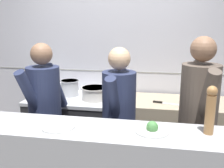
{
  "coord_description": "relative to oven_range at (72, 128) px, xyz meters",
  "views": [
    {
      "loc": [
        0.54,
        -1.99,
        1.83
      ],
      "look_at": [
        0.05,
        0.73,
        1.15
      ],
      "focal_mm": 42.0,
      "sensor_mm": 36.0,
      "label": 1
    }
  ],
  "objects": [
    {
      "name": "chefs_knife",
      "position": [
        1.19,
        -0.11,
        0.45
      ],
      "size": [
        0.37,
        0.1,
        0.02
      ],
      "color": "#B7BABF",
      "rests_on": "prep_counter"
    },
    {
      "name": "sauce_pot",
      "position": [
        -0.03,
        0.06,
        0.54
      ],
      "size": [
        0.23,
        0.23,
        0.2
      ],
      "color": "#B7BABF",
      "rests_on": "oven_range"
    },
    {
      "name": "plated_dish_dessert",
      "position": [
        1.06,
        -1.25,
        0.61
      ],
      "size": [
        0.26,
        0.26,
        0.09
      ],
      "color": "white",
      "rests_on": "pass_counter"
    },
    {
      "name": "stock_pot",
      "position": [
        -0.3,
        0.02,
        0.52
      ],
      "size": [
        0.3,
        0.3,
        0.15
      ],
      "color": "#B7BABF",
      "rests_on": "oven_range"
    },
    {
      "name": "plated_dish_appetiser",
      "position": [
        0.35,
        -1.3,
        0.6
      ],
      "size": [
        0.26,
        0.26,
        0.02
      ],
      "color": "white",
      "rests_on": "pass_counter"
    },
    {
      "name": "chef_sous",
      "position": [
        0.73,
        -0.7,
        0.45
      ],
      "size": [
        0.35,
        0.7,
        1.59
      ],
      "rotation": [
        0.0,
        0.0,
        -0.1
      ],
      "color": "black",
      "rests_on": "ground_plane"
    },
    {
      "name": "chef_head_cook",
      "position": [
        -0.03,
        -0.7,
        0.46
      ],
      "size": [
        0.41,
        0.7,
        1.62
      ],
      "rotation": [
        0.0,
        0.0,
        -0.28
      ],
      "color": "black",
      "rests_on": "ground_plane"
    },
    {
      "name": "oven_range",
      "position": [
        0.0,
        0.0,
        0.0
      ],
      "size": [
        1.05,
        0.71,
        0.87
      ],
      "color": "#232326",
      "rests_on": "ground_plane"
    },
    {
      "name": "braising_pot",
      "position": [
        0.33,
        -0.05,
        0.52
      ],
      "size": [
        0.33,
        0.33,
        0.16
      ],
      "color": "beige",
      "rests_on": "oven_range"
    },
    {
      "name": "chef_line",
      "position": [
        1.47,
        -0.69,
        0.51
      ],
      "size": [
        0.39,
        0.74,
        1.7
      ],
      "rotation": [
        0.0,
        0.0,
        0.15
      ],
      "color": "black",
      "rests_on": "ground_plane"
    },
    {
      "name": "prep_counter",
      "position": [
        1.26,
        -0.0,
        0.0
      ],
      "size": [
        1.37,
        0.65,
        0.88
      ],
      "color": "gray",
      "rests_on": "ground_plane"
    },
    {
      "name": "wall_back_tiled",
      "position": [
        0.55,
        0.4,
        0.86
      ],
      "size": [
        8.0,
        0.06,
        2.6
      ],
      "color": "silver",
      "rests_on": "ground_plane"
    },
    {
      "name": "pepper_mill",
      "position": [
        1.47,
        -1.21,
        0.78
      ],
      "size": [
        0.08,
        0.08,
        0.36
      ],
      "color": "#AD7A47",
      "rests_on": "pass_counter"
    }
  ]
}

